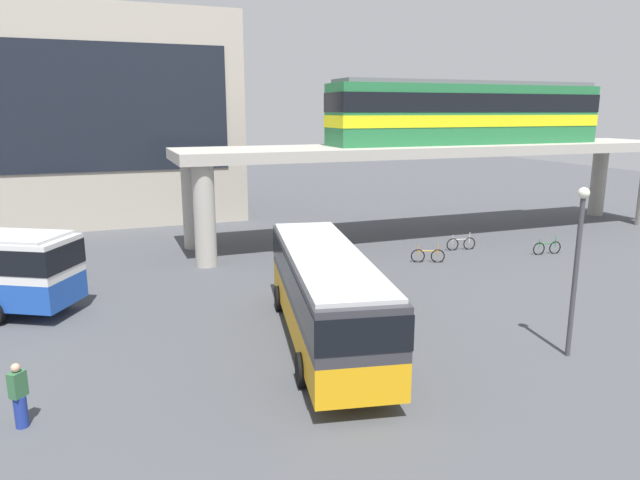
# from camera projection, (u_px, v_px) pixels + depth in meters

# --- Properties ---
(ground_plane) EXTENTS (120.00, 120.00, 0.00)m
(ground_plane) POSITION_uv_depth(u_px,v_px,m) (263.00, 275.00, 28.11)
(ground_plane) COLOR #47494F
(station_building) EXTENTS (27.19, 12.37, 14.62)m
(station_building) POSITION_uv_depth(u_px,v_px,m) (40.00, 118.00, 41.20)
(station_building) COLOR #B2A899
(station_building) RESTS_ON ground_plane
(elevated_platform) EXTENTS (33.02, 5.89, 5.80)m
(elevated_platform) POSITION_uv_depth(u_px,v_px,m) (442.00, 158.00, 35.88)
(elevated_platform) COLOR #ADA89E
(elevated_platform) RESTS_ON ground_plane
(train) EXTENTS (18.23, 2.96, 3.84)m
(train) POSITION_uv_depth(u_px,v_px,m) (468.00, 112.00, 35.86)
(train) COLOR #26723F
(train) RESTS_ON elevated_platform
(bus_main) EXTENTS (4.61, 11.32, 3.22)m
(bus_main) POSITION_uv_depth(u_px,v_px,m) (325.00, 287.00, 19.50)
(bus_main) COLOR orange
(bus_main) RESTS_ON ground_plane
(bicycle_orange) EXTENTS (1.68, 0.74, 1.04)m
(bicycle_orange) POSITION_uv_depth(u_px,v_px,m) (428.00, 256.00, 30.31)
(bicycle_orange) COLOR black
(bicycle_orange) RESTS_ON ground_plane
(bicycle_silver) EXTENTS (1.78, 0.30, 1.04)m
(bicycle_silver) POSITION_uv_depth(u_px,v_px,m) (461.00, 244.00, 33.04)
(bicycle_silver) COLOR black
(bicycle_silver) RESTS_ON ground_plane
(bicycle_green) EXTENTS (1.79, 0.22, 1.04)m
(bicycle_green) POSITION_uv_depth(u_px,v_px,m) (547.00, 248.00, 32.04)
(bicycle_green) COLOR black
(bicycle_green) RESTS_ON ground_plane
(pedestrian_at_kerb) EXTENTS (0.46, 0.47, 1.73)m
(pedestrian_at_kerb) POSITION_uv_depth(u_px,v_px,m) (19.00, 397.00, 14.41)
(pedestrian_at_kerb) COLOR navy
(pedestrian_at_kerb) RESTS_ON ground_plane
(lamp_post) EXTENTS (0.36, 0.36, 5.55)m
(lamp_post) POSITION_uv_depth(u_px,v_px,m) (577.00, 257.00, 18.10)
(lamp_post) COLOR #3F3F44
(lamp_post) RESTS_ON ground_plane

